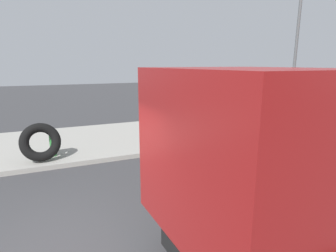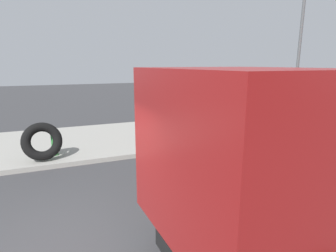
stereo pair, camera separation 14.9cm
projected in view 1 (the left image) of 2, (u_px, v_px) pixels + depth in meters
sidewalk_curb at (50, 145)px, 10.26m from camera, size 36.00×5.00×0.15m
fire_hydrant at (53, 142)px, 8.72m from camera, size 0.22×0.49×0.88m
loose_tire at (40, 142)px, 8.23m from camera, size 1.22×0.75×1.20m
stop_sign at (158, 106)px, 9.36m from camera, size 0.76×0.08×2.13m
street_light_pole at (296, 51)px, 11.37m from camera, size 0.12×0.12×6.88m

